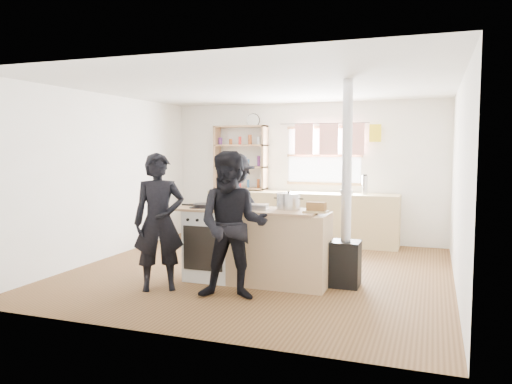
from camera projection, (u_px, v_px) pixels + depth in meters
ground at (260, 271)px, 6.85m from camera, size 5.00×5.00×0.01m
back_counter at (301, 217)px, 8.89m from camera, size 3.40×0.55×0.90m
shelving_unit at (241, 157)px, 9.31m from camera, size 1.00×0.28×1.20m
thermos at (365, 185)px, 8.46m from camera, size 0.10×0.10×0.32m
cooking_island at (256, 246)px, 6.24m from camera, size 1.97×0.64×0.93m
skillet_greens at (204, 205)px, 6.35m from camera, size 0.28×0.28×0.05m
roast_tray at (254, 206)px, 6.17m from camera, size 0.37×0.28×0.06m
stockpot_stove at (233, 199)px, 6.50m from camera, size 0.25×0.25×0.20m
stockpot_counter at (288, 201)px, 6.17m from camera, size 0.31×0.31×0.23m
bread_board at (316, 208)px, 5.88m from camera, size 0.29×0.22×0.12m
flue_heater at (346, 234)px, 6.05m from camera, size 0.35×0.35×2.50m
person_near_left at (159, 222)px, 5.89m from camera, size 0.71×0.64×1.63m
person_near_right at (233, 226)px, 5.54m from camera, size 0.92×0.79×1.66m
person_far at (235, 209)px, 7.21m from camera, size 1.06×0.63×1.61m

